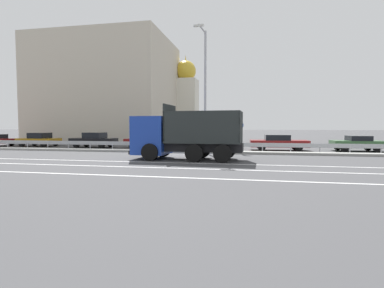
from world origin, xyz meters
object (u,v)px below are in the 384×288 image
object	(u,v)px
dump_truck	(173,138)
street_lamp_1	(205,86)
parked_car_7	(357,143)
parked_car_2	(39,140)
parked_car_4	(148,141)
median_road_sign	(239,137)
church_tower	(186,101)
parked_car_5	(211,141)
parked_car_6	(278,142)
parked_car_3	(94,140)

from	to	relation	value
dump_truck	street_lamp_1	world-z (taller)	street_lamp_1
parked_car_7	parked_car_2	bearing A→B (deg)	87.90
dump_truck	street_lamp_1	xyz separation A→B (m)	(1.31, 4.34, 3.75)
parked_car_7	parked_car_4	bearing A→B (deg)	87.70
median_road_sign	parked_car_2	world-z (taller)	median_road_sign
parked_car_4	parked_car_7	xyz separation A→B (m)	(18.27, -0.24, -0.04)
parked_car_2	parked_car_4	bearing A→B (deg)	-90.60
street_lamp_1	church_tower	world-z (taller)	church_tower
parked_car_5	church_tower	size ratio (longest dim) A/B	0.35
dump_truck	parked_car_7	size ratio (longest dim) A/B	1.75
parked_car_4	parked_car_6	size ratio (longest dim) A/B	0.89
parked_car_7	parked_car_3	bearing A→B (deg)	88.67
street_lamp_1	parked_car_3	bearing A→B (deg)	159.66
parked_car_4	median_road_sign	bearing A→B (deg)	61.10
parked_car_3	parked_car_5	world-z (taller)	parked_car_3
median_road_sign	parked_car_2	bearing A→B (deg)	167.97
street_lamp_1	parked_car_3	world-z (taller)	street_lamp_1
median_road_sign	parked_car_3	distance (m)	14.77
parked_car_4	parked_car_5	bearing A→B (deg)	85.17
median_road_sign	church_tower	world-z (taller)	church_tower
parked_car_7	parked_car_6	bearing A→B (deg)	91.57
median_road_sign	church_tower	size ratio (longest dim) A/B	0.19
parked_car_4	parked_car_5	distance (m)	6.07
parked_car_3	church_tower	xyz separation A→B (m)	(4.94, 19.28, 5.26)
parked_car_2	parked_car_3	world-z (taller)	parked_car_3
parked_car_3	parked_car_5	xyz separation A→B (m)	(11.49, 0.10, -0.03)
dump_truck	parked_car_5	xyz separation A→B (m)	(1.18, 8.74, -0.63)
median_road_sign	parked_car_6	distance (m)	4.96
parked_car_2	parked_car_6	xyz separation A→B (m)	(23.78, -0.63, -0.01)
parked_car_6	parked_car_7	size ratio (longest dim) A/B	1.24
dump_truck	parked_car_2	xyz separation A→B (m)	(-16.70, 9.03, -0.63)
dump_truck	church_tower	world-z (taller)	church_tower
median_road_sign	parked_car_3	bearing A→B (deg)	164.25
dump_truck	parked_car_5	world-z (taller)	dump_truck
parked_car_7	street_lamp_1	bearing A→B (deg)	108.48
parked_car_5	parked_car_7	world-z (taller)	parked_car_5
parked_car_6	street_lamp_1	bearing A→B (deg)	-57.61
dump_truck	parked_car_2	size ratio (longest dim) A/B	1.71
parked_car_6	parked_car_5	bearing A→B (deg)	-96.12
parked_car_5	church_tower	world-z (taller)	church_tower
parked_car_5	street_lamp_1	bearing A→B (deg)	-178.22
street_lamp_1	church_tower	distance (m)	24.53
parked_car_5	parked_car_6	xyz separation A→B (m)	(5.90, -0.35, -0.01)
median_road_sign	parked_car_5	xyz separation A→B (m)	(-2.72, 4.10, -0.57)
parked_car_4	church_tower	xyz separation A→B (m)	(-0.48, 18.95, 5.28)
church_tower	median_road_sign	bearing A→B (deg)	-68.30
street_lamp_1	parked_car_6	size ratio (longest dim) A/B	1.88
street_lamp_1	parked_car_7	world-z (taller)	street_lamp_1
street_lamp_1	parked_car_6	bearing A→B (deg)	35.14
parked_car_2	parked_car_3	size ratio (longest dim) A/B	0.90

